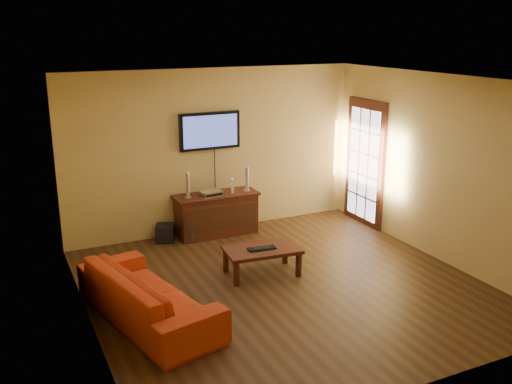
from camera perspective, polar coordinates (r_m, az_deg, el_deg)
ground_plane at (r=7.70m, az=2.87°, el=-9.36°), size 5.00×5.00×0.00m
room_walls at (r=7.68m, az=0.84°, el=3.92°), size 5.00×5.00×5.00m
french_door at (r=9.97m, az=10.82°, el=2.75°), size 0.07×1.02×2.22m
media_console at (r=9.42m, az=-3.97°, el=-2.22°), size 1.38×0.53×0.69m
television at (r=9.29m, az=-4.64°, el=6.12°), size 1.03×0.08×0.61m
coffee_table at (r=7.91m, az=0.59°, el=-5.95°), size 1.07×0.71×0.39m
sofa at (r=6.82m, az=-10.78°, el=-9.24°), size 1.11×2.25×0.84m
speaker_left at (r=9.11m, az=-6.84°, el=0.54°), size 0.11×0.11×0.40m
speaker_right at (r=9.45m, az=-0.90°, el=1.24°), size 0.11×0.11×0.40m
av_receiver at (r=9.23m, az=-4.55°, el=-0.13°), size 0.37×0.29×0.08m
game_console at (r=9.37m, az=-2.35°, el=0.66°), size 0.11×0.18×0.24m
subwoofer at (r=9.28m, az=-9.06°, el=-4.07°), size 0.36×0.36×0.28m
bottle at (r=9.13m, az=-6.34°, el=-4.55°), size 0.07×0.07×0.21m
keyboard at (r=7.84m, az=0.57°, el=-5.65°), size 0.40×0.19×0.02m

